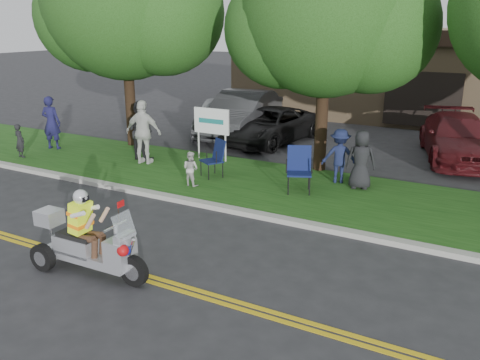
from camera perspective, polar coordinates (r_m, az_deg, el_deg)
The scene contains 23 objects.
ground at distance 9.71m, azimuth -9.25°, elevation -9.40°, with size 120.00×120.00×0.00m, color #28282B.
centerline_near at distance 9.32m, azimuth -11.47°, elevation -10.72°, with size 60.00×0.10×0.01m, color gold.
centerline_far at distance 9.42m, azimuth -10.84°, elevation -10.34°, with size 60.00×0.10×0.01m, color gold.
curb at distance 12.01m, azimuth -0.33°, elevation -3.48°, with size 60.00×0.25×0.12m, color #A8A89E.
grass_verge at distance 13.82m, azimuth 4.02°, elevation -0.71°, with size 60.00×4.00×0.10m, color #174412.
commercial_building at distance 26.06m, azimuth 21.50°, elevation 11.11°, with size 18.00×8.20×4.00m.
tree_left at distance 18.22m, azimuth -12.67°, elevation 18.61°, with size 6.62×5.40×7.78m.
tree_mid at distance 14.82m, azimuth 9.92°, elevation 17.52°, with size 5.88×4.80×7.05m.
business_sign at distance 16.05m, azimuth -3.22°, elevation 6.30°, with size 1.25×0.06×1.75m.
trike_scooter at distance 9.50m, azimuth -16.85°, elevation -6.93°, with size 2.39×0.80×1.57m.
lawn_chair_a at distance 14.39m, azimuth -2.77°, elevation 2.74°, with size 0.78×0.78×1.06m.
lawn_chair_b at distance 13.19m, azimuth 6.65°, elevation 1.56°, with size 0.82×0.83×1.17m.
spectator_adult_left at distance 18.67m, azimuth -20.43°, elevation 6.06°, with size 0.66×0.44×1.82m, color #181741.
spectator_adult_mid at distance 16.47m, azimuth -11.13°, elevation 5.48°, with size 0.90×0.70×1.85m, color black.
spectator_adult_right at distance 15.90m, azimuth -10.78°, elevation 5.29°, with size 1.15×0.48×1.96m, color silver.
spectator_chair_a at distance 14.03m, azimuth 11.12°, elevation 2.66°, with size 0.96×0.55×1.49m, color #171F42.
spectator_chair_b at distance 13.64m, azimuth 13.43°, elevation 2.24°, with size 0.76×0.50×1.56m, color black.
child_left at distance 17.92m, azimuth -23.49°, elevation 4.07°, with size 0.40×0.26×1.09m, color black.
child_right at distance 13.64m, azimuth -5.56°, elevation 1.29°, with size 0.46×0.36×0.94m, color #B9B8B3.
parked_car_far_left at distance 20.42m, azimuth -2.54°, elevation 7.17°, with size 1.69×4.19×1.43m, color #A1A4A8.
parked_car_left at distance 20.10m, azimuth 0.16°, elevation 7.45°, with size 1.83×5.24×1.73m, color #2F3032.
parked_car_mid at distance 18.94m, azimuth 3.38°, elevation 6.11°, with size 2.13×4.61×1.28m, color black.
parked_car_right at distance 18.01m, azimuth 23.25°, elevation 4.37°, with size 2.00×4.92×1.43m, color #4E1216.
Camera 1 is at (5.47, -6.74, 4.35)m, focal length 38.00 mm.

